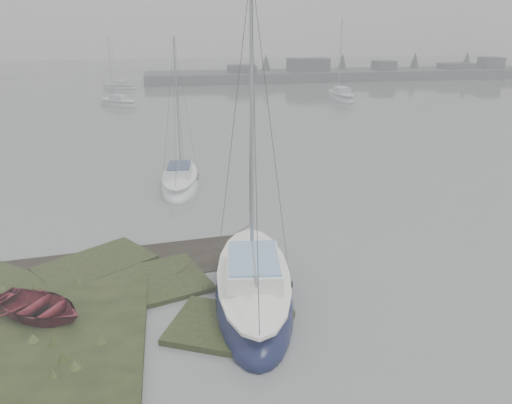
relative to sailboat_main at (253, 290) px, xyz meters
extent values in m
plane|color=slate|center=(-1.50, 28.82, -0.34)|extent=(160.00, 160.00, 0.00)
cube|color=#4C4F51|center=(24.50, 60.82, 0.26)|extent=(60.00, 8.00, 1.60)
cube|color=#424247|center=(8.50, 59.82, 1.06)|extent=(4.00, 3.00, 2.20)
cube|color=#424247|center=(18.50, 59.82, 1.46)|extent=(6.00, 3.00, 3.00)
cube|color=#424247|center=(30.50, 59.82, 1.21)|extent=(3.00, 3.00, 2.50)
cube|color=#424247|center=(42.50, 59.82, 0.96)|extent=(5.00, 3.00, 2.00)
cube|color=#424247|center=(48.50, 59.82, 1.36)|extent=(3.00, 3.00, 2.80)
cone|color=#384238|center=(12.50, 61.82, 1.86)|extent=(2.00, 2.00, 3.50)
cone|color=#384238|center=(24.50, 61.82, 1.86)|extent=(2.00, 2.00, 3.50)
cone|color=#384238|center=(36.50, 61.82, 1.86)|extent=(2.00, 2.00, 3.50)
cone|color=#384238|center=(45.50, 61.82, 1.86)|extent=(2.00, 2.00, 3.50)
ellipsoid|color=#0F1538|center=(0.00, 0.02, -0.21)|extent=(3.51, 8.03, 1.89)
ellipsoid|color=white|center=(0.00, 0.02, 0.55)|extent=(2.88, 6.98, 0.53)
cube|color=white|center=(-0.04, -0.31, 1.01)|extent=(1.99, 2.85, 0.56)
cube|color=#87B3DC|center=(-0.04, -0.31, 1.33)|extent=(1.85, 2.62, 0.09)
cylinder|color=#939399|center=(0.13, 1.01, 5.38)|extent=(0.12, 0.12, 8.89)
cylinder|color=#939399|center=(-0.07, -0.53, 1.33)|extent=(0.49, 3.10, 0.10)
ellipsoid|color=white|center=(-2.01, 12.37, -0.24)|extent=(2.64, 6.25, 1.48)
ellipsoid|color=white|center=(-2.01, 12.37, 0.35)|extent=(2.16, 5.43, 0.42)
cube|color=white|center=(-2.04, 12.11, 0.72)|extent=(1.52, 2.21, 0.43)
cube|color=#152A4E|center=(-2.04, 12.11, 0.96)|extent=(1.41, 2.03, 0.07)
cylinder|color=#939399|center=(-1.93, 13.14, 4.13)|extent=(0.10, 0.10, 6.94)
cylinder|color=#939399|center=(-2.06, 11.93, 0.96)|extent=(0.34, 2.42, 0.08)
ellipsoid|color=#B4B9BF|center=(-7.69, 41.29, -0.25)|extent=(5.13, 5.12, 1.32)
ellipsoid|color=silver|center=(-7.69, 41.29, 0.28)|extent=(4.38, 4.37, 0.37)
cube|color=silver|center=(-7.53, 41.13, 0.61)|extent=(2.15, 2.15, 0.39)
cube|color=silver|center=(-7.53, 41.13, 0.83)|extent=(1.98, 1.98, 0.06)
cylinder|color=#939399|center=(-8.19, 41.79, 3.67)|extent=(0.09, 0.09, 6.23)
cylinder|color=#939399|center=(-7.42, 41.02, 0.83)|extent=(1.59, 1.59, 0.07)
ellipsoid|color=silver|center=(17.27, 41.25, -0.22)|extent=(2.32, 6.78, 1.64)
ellipsoid|color=silver|center=(17.27, 41.25, 0.43)|extent=(1.87, 5.91, 0.46)
cube|color=silver|center=(17.27, 40.96, 0.84)|extent=(1.48, 2.34, 0.48)
cube|color=silver|center=(17.27, 40.96, 1.11)|extent=(1.38, 2.14, 0.08)
cylinder|color=#939399|center=(17.25, 42.12, 4.62)|extent=(0.11, 0.11, 7.71)
cylinder|color=#939399|center=(17.27, 40.77, 1.11)|extent=(0.13, 2.70, 0.09)
ellipsoid|color=silver|center=(-8.61, 55.46, -0.26)|extent=(5.01, 3.10, 1.16)
ellipsoid|color=silver|center=(-8.61, 55.46, 0.20)|extent=(4.33, 2.60, 0.33)
cube|color=silver|center=(-8.42, 55.39, 0.49)|extent=(1.88, 1.52, 0.34)
cube|color=silver|center=(-8.42, 55.39, 0.68)|extent=(1.73, 1.41, 0.05)
cylinder|color=#939399|center=(-9.19, 55.67, 3.16)|extent=(0.07, 0.07, 5.44)
cylinder|color=#939399|center=(-8.29, 55.34, 0.68)|extent=(1.81, 0.71, 0.06)
imported|color=maroon|center=(-6.71, -0.22, 0.20)|extent=(3.84, 3.58, 0.65)
camera|label=1|loc=(-2.43, -14.33, 8.45)|focal=35.00mm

